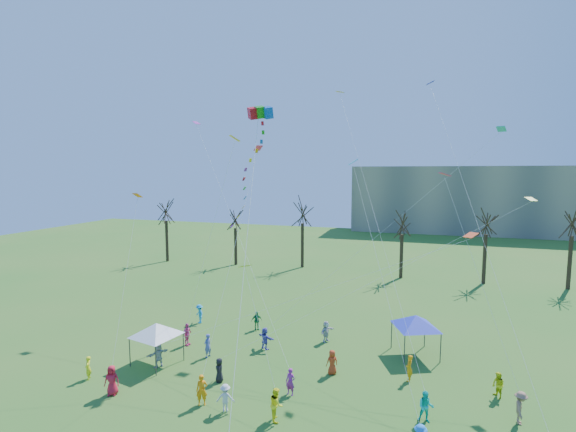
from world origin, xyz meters
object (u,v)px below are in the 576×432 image
(big_box_kite, at_px, (252,177))
(canopy_tent_white, at_px, (156,329))
(distant_building, at_px, (489,200))
(canopy_tent_blue, at_px, (416,321))

(big_box_kite, relative_size, canopy_tent_white, 4.89)
(distant_building, xyz_separation_m, canopy_tent_blue, (-15.88, -69.45, -4.89))
(big_box_kite, height_order, canopy_tent_blue, big_box_kite)
(big_box_kite, height_order, canopy_tent_white, big_box_kite)
(distant_building, distance_m, big_box_kite, 80.29)
(distant_building, bearing_deg, canopy_tent_white, -113.65)
(distant_building, relative_size, big_box_kite, 3.16)
(distant_building, height_order, big_box_kite, big_box_kite)
(big_box_kite, xyz_separation_m, canopy_tent_white, (-7.15, -0.71, -10.77))
(big_box_kite, bearing_deg, canopy_tent_white, -174.36)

